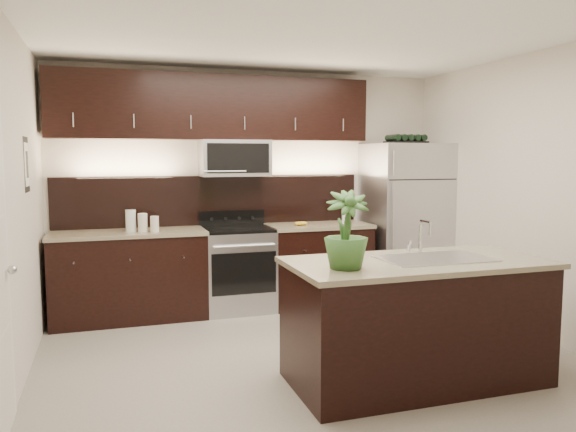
# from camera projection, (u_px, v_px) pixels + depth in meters

# --- Properties ---
(ground) EXTENTS (4.50, 4.50, 0.00)m
(ground) POSITION_uv_depth(u_px,v_px,m) (311.00, 358.00, 4.79)
(ground) COLOR gray
(ground) RESTS_ON ground
(room_walls) EXTENTS (4.52, 4.02, 2.71)m
(room_walls) POSITION_uv_depth(u_px,v_px,m) (300.00, 159.00, 4.54)
(room_walls) COLOR beige
(room_walls) RESTS_ON ground
(counter_run) EXTENTS (3.51, 0.65, 0.94)m
(counter_run) POSITION_uv_depth(u_px,v_px,m) (220.00, 270.00, 6.20)
(counter_run) COLOR black
(counter_run) RESTS_ON ground
(upper_fixtures) EXTENTS (3.49, 0.40, 1.66)m
(upper_fixtures) POSITION_uv_depth(u_px,v_px,m) (217.00, 118.00, 6.17)
(upper_fixtures) COLOR black
(upper_fixtures) RESTS_ON counter_run
(island) EXTENTS (1.96, 0.96, 0.94)m
(island) POSITION_uv_depth(u_px,v_px,m) (416.00, 320.00, 4.27)
(island) COLOR black
(island) RESTS_ON ground
(sink_faucet) EXTENTS (0.84, 0.50, 0.28)m
(sink_faucet) POSITION_uv_depth(u_px,v_px,m) (434.00, 257.00, 4.28)
(sink_faucet) COLOR silver
(sink_faucet) RESTS_ON island
(refrigerator) EXTENTS (0.90, 0.81, 1.87)m
(refrigerator) POSITION_uv_depth(u_px,v_px,m) (404.00, 222.00, 6.78)
(refrigerator) COLOR #B2B2B7
(refrigerator) RESTS_ON ground
(wine_rack) EXTENTS (0.46, 0.29, 0.11)m
(wine_rack) POSITION_uv_depth(u_px,v_px,m) (406.00, 139.00, 6.68)
(wine_rack) COLOR black
(wine_rack) RESTS_ON refrigerator
(plant) EXTENTS (0.36, 0.36, 0.54)m
(plant) POSITION_uv_depth(u_px,v_px,m) (346.00, 230.00, 3.87)
(plant) COLOR #325D25
(plant) RESTS_ON island
(canisters) EXTENTS (0.33, 0.19, 0.23)m
(canisters) POSITION_uv_depth(u_px,v_px,m) (140.00, 222.00, 5.80)
(canisters) COLOR silver
(canisters) RESTS_ON counter_run
(french_press) EXTENTS (0.11, 0.11, 0.31)m
(french_press) POSITION_uv_depth(u_px,v_px,m) (346.00, 214.00, 6.55)
(french_press) COLOR silver
(french_press) RESTS_ON counter_run
(bananas) EXTENTS (0.17, 0.15, 0.05)m
(bananas) POSITION_uv_depth(u_px,v_px,m) (297.00, 224.00, 6.34)
(bananas) COLOR gold
(bananas) RESTS_ON counter_run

